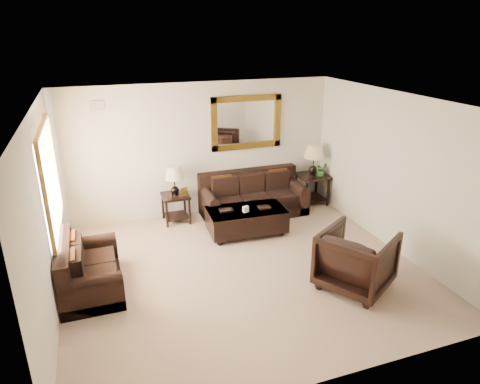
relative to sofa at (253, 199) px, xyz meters
name	(u,v)px	position (x,y,z in m)	size (l,w,h in m)	color
room	(243,192)	(-0.97, -2.08, 1.03)	(5.51, 5.01, 2.71)	tan
window	(51,181)	(-3.67, -1.18, 1.23)	(0.07, 1.96, 1.66)	white
mirror	(247,123)	(0.00, 0.39, 1.53)	(1.50, 0.06, 1.10)	#47270E
air_vent	(97,106)	(-2.87, 0.40, 2.03)	(0.25, 0.02, 0.18)	#999999
sofa	(253,199)	(0.00, 0.00, 0.00)	(2.15, 0.93, 0.88)	black
loveseat	(87,272)	(-3.32, -1.83, -0.02)	(0.85, 1.44, 0.81)	black
end_table_left	(175,186)	(-1.60, 0.12, 0.44)	(0.53, 0.53, 1.16)	black
end_table_right	(313,165)	(1.43, 0.08, 0.56)	(0.61, 0.61, 1.34)	black
coffee_table	(246,218)	(-0.46, -0.86, -0.01)	(1.50, 0.86, 0.62)	black
armchair	(357,257)	(0.46, -3.07, 0.18)	(0.97, 0.91, 1.00)	black
potted_plant	(321,171)	(1.56, -0.03, 0.46)	(0.26, 0.29, 0.22)	#22591E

